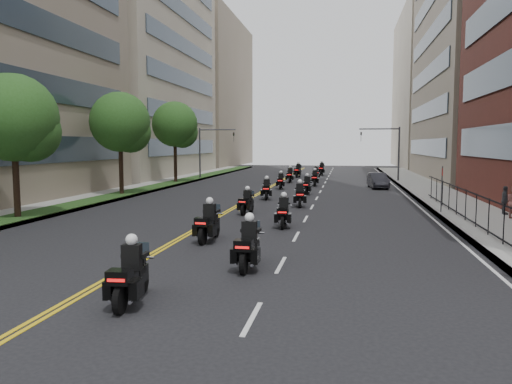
% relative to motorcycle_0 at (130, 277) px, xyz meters
% --- Properties ---
extents(ground, '(160.00, 160.00, 0.00)m').
position_rel_motorcycle_0_xyz_m(ground, '(-0.13, -0.45, -0.67)').
color(ground, black).
rests_on(ground, ground).
extents(sidewalk_right, '(4.00, 90.00, 0.15)m').
position_rel_motorcycle_0_xyz_m(sidewalk_right, '(11.87, 24.55, -0.60)').
color(sidewalk_right, gray).
rests_on(sidewalk_right, ground).
extents(sidewalk_left, '(4.00, 90.00, 0.15)m').
position_rel_motorcycle_0_xyz_m(sidewalk_left, '(-12.13, 24.55, -0.60)').
color(sidewalk_left, gray).
rests_on(sidewalk_left, ground).
extents(grass_strip, '(2.00, 90.00, 0.04)m').
position_rel_motorcycle_0_xyz_m(grass_strip, '(-11.33, 24.55, -0.50)').
color(grass_strip, '#193E16').
rests_on(grass_strip, sidewalk_left).
extents(building_right_tan, '(15.11, 28.00, 30.00)m').
position_rel_motorcycle_0_xyz_m(building_right_tan, '(21.35, 47.55, 14.33)').
color(building_right_tan, gray).
rests_on(building_right_tan, ground).
extents(building_right_far, '(15.00, 28.00, 26.00)m').
position_rel_motorcycle_0_xyz_m(building_right_far, '(21.37, 77.55, 12.33)').
color(building_right_far, gray).
rests_on(building_right_far, ground).
extents(building_left_mid, '(16.11, 28.00, 34.00)m').
position_rel_motorcycle_0_xyz_m(building_left_mid, '(-22.11, 47.55, 16.33)').
color(building_left_mid, gray).
rests_on(building_left_mid, ground).
extents(building_left_far, '(16.00, 28.00, 26.00)m').
position_rel_motorcycle_0_xyz_m(building_left_far, '(-22.13, 77.55, 12.33)').
color(building_left_far, gray).
rests_on(building_left_far, ground).
extents(iron_fence, '(0.05, 28.00, 1.50)m').
position_rel_motorcycle_0_xyz_m(iron_fence, '(10.87, 11.55, 0.23)').
color(iron_fence, black).
rests_on(iron_fence, sidewalk_right).
extents(street_trees, '(4.40, 38.40, 7.98)m').
position_rel_motorcycle_0_xyz_m(street_trees, '(-11.18, 18.15, 4.46)').
color(street_trees, '#321C16').
rests_on(street_trees, ground).
extents(traffic_signal_right, '(4.09, 0.20, 5.60)m').
position_rel_motorcycle_0_xyz_m(traffic_signal_right, '(9.41, 41.55, 3.02)').
color(traffic_signal_right, '#3F3F44').
rests_on(traffic_signal_right, ground).
extents(traffic_signal_left, '(4.09, 0.20, 5.60)m').
position_rel_motorcycle_0_xyz_m(traffic_signal_left, '(-9.67, 41.55, 3.02)').
color(traffic_signal_left, '#3F3F44').
rests_on(traffic_signal_left, ground).
extents(motorcycle_0, '(0.63, 2.31, 1.71)m').
position_rel_motorcycle_0_xyz_m(motorcycle_0, '(0.00, 0.00, 0.00)').
color(motorcycle_0, black).
rests_on(motorcycle_0, ground).
extents(motorcycle_1, '(0.54, 2.36, 1.74)m').
position_rel_motorcycle_0_xyz_m(motorcycle_1, '(2.14, 3.89, 0.01)').
color(motorcycle_1, black).
rests_on(motorcycle_1, ground).
extents(motorcycle_2, '(0.58, 2.38, 1.76)m').
position_rel_motorcycle_0_xyz_m(motorcycle_2, '(-0.26, 7.91, 0.02)').
color(motorcycle_2, black).
rests_on(motorcycle_2, ground).
extents(motorcycle_3, '(0.54, 2.22, 1.64)m').
position_rel_motorcycle_0_xyz_m(motorcycle_3, '(2.26, 11.84, -0.03)').
color(motorcycle_3, black).
rests_on(motorcycle_3, ground).
extents(motorcycle_4, '(0.59, 2.09, 1.55)m').
position_rel_motorcycle_0_xyz_m(motorcycle_4, '(-0.28, 15.81, -0.06)').
color(motorcycle_4, black).
rests_on(motorcycle_4, ground).
extents(motorcycle_5, '(0.65, 2.29, 1.69)m').
position_rel_motorcycle_0_xyz_m(motorcycle_5, '(2.30, 19.57, -0.01)').
color(motorcycle_5, black).
rests_on(motorcycle_5, ground).
extents(motorcycle_6, '(0.63, 2.23, 1.65)m').
position_rel_motorcycle_0_xyz_m(motorcycle_6, '(-0.36, 23.27, -0.02)').
color(motorcycle_6, black).
rests_on(motorcycle_6, ground).
extents(motorcycle_7, '(0.54, 2.21, 1.63)m').
position_rel_motorcycle_0_xyz_m(motorcycle_7, '(2.16, 27.17, -0.03)').
color(motorcycle_7, black).
rests_on(motorcycle_7, ground).
extents(motorcycle_8, '(0.52, 2.13, 1.57)m').
position_rel_motorcycle_0_xyz_m(motorcycle_8, '(-0.42, 31.49, -0.05)').
color(motorcycle_8, black).
rests_on(motorcycle_8, ground).
extents(motorcycle_9, '(0.52, 2.27, 1.67)m').
position_rel_motorcycle_0_xyz_m(motorcycle_9, '(2.28, 35.12, -0.01)').
color(motorcycle_9, black).
rests_on(motorcycle_9, ground).
extents(motorcycle_10, '(0.54, 2.32, 1.71)m').
position_rel_motorcycle_0_xyz_m(motorcycle_10, '(-0.43, 38.80, 0.00)').
color(motorcycle_10, black).
rests_on(motorcycle_10, ground).
extents(motorcycle_11, '(0.65, 2.22, 1.64)m').
position_rel_motorcycle_0_xyz_m(motorcycle_11, '(1.92, 43.11, -0.03)').
color(motorcycle_11, black).
rests_on(motorcycle_11, ground).
extents(motorcycle_12, '(0.68, 2.45, 1.81)m').
position_rel_motorcycle_0_xyz_m(motorcycle_12, '(-0.37, 46.80, 0.04)').
color(motorcycle_12, black).
rests_on(motorcycle_12, ground).
extents(motorcycle_13, '(0.61, 2.47, 1.82)m').
position_rel_motorcycle_0_xyz_m(motorcycle_13, '(2.14, 51.13, 0.05)').
color(motorcycle_13, black).
rests_on(motorcycle_13, ground).
extents(parked_sedan, '(1.83, 4.16, 1.33)m').
position_rel_motorcycle_0_xyz_m(parked_sedan, '(7.87, 33.65, -0.01)').
color(parked_sedan, black).
rests_on(parked_sedan, ground).
extents(pedestrian_c, '(0.39, 0.90, 1.51)m').
position_rel_motorcycle_0_xyz_m(pedestrian_c, '(13.37, 17.00, 0.23)').
color(pedestrian_c, '#3C3E43').
rests_on(pedestrian_c, sidewalk_right).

